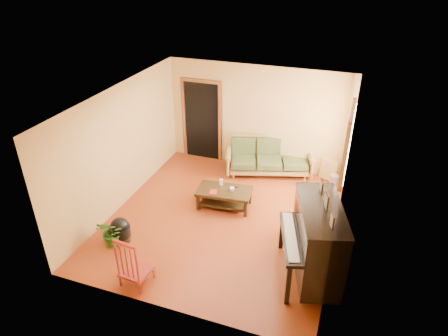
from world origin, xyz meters
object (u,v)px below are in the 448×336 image
at_px(piano, 317,243).
at_px(coffee_table, 224,198).
at_px(armchair, 311,211).
at_px(footstool, 120,232).
at_px(sofa, 269,157).
at_px(ceramic_crock, 334,180).
at_px(red_chair, 135,260).
at_px(potted_plant, 113,231).

bearing_deg(piano, coffee_table, 129.72).
bearing_deg(armchair, footstool, -138.37).
height_order(sofa, armchair, sofa).
height_order(coffee_table, ceramic_crock, coffee_table).
height_order(footstool, ceramic_crock, footstool).
xyz_separation_m(footstool, red_chair, (0.85, -0.86, 0.30)).
relative_size(armchair, footstool, 1.97).
bearing_deg(sofa, red_chair, -122.44).
height_order(sofa, piano, piano).
distance_m(coffee_table, footstool, 2.30).
distance_m(coffee_table, piano, 2.61).
relative_size(coffee_table, footstool, 2.94).
distance_m(sofa, red_chair, 4.51).
bearing_deg(footstool, piano, 4.99).
distance_m(sofa, coffee_table, 1.85).
relative_size(armchair, ceramic_crock, 3.06).
height_order(piano, potted_plant, piano).
height_order(armchair, footstool, armchair).
bearing_deg(armchair, potted_plant, -136.79).
relative_size(coffee_table, armchair, 1.49).
relative_size(piano, footstool, 3.95).
height_order(armchair, red_chair, red_chair).
bearing_deg(sofa, potted_plant, -137.11).
distance_m(footstool, red_chair, 1.25).
distance_m(sofa, ceramic_crock, 1.63).
xyz_separation_m(armchair, ceramic_crock, (0.29, 1.82, -0.26)).
xyz_separation_m(armchair, potted_plant, (-3.40, -1.77, -0.09)).
bearing_deg(potted_plant, coffee_table, 50.73).
xyz_separation_m(piano, red_chair, (-2.77, -1.17, -0.20)).
distance_m(armchair, footstool, 3.73).
bearing_deg(potted_plant, ceramic_crock, 44.21).
xyz_separation_m(coffee_table, footstool, (-1.49, -1.74, -0.02)).
distance_m(footstool, potted_plant, 0.19).
relative_size(sofa, ceramic_crock, 8.23).
xyz_separation_m(armchair, piano, (0.27, -1.31, 0.30)).
height_order(sofa, footstool, sofa).
distance_m(piano, footstool, 3.67).
relative_size(sofa, potted_plant, 3.48).
bearing_deg(coffee_table, piano, -33.89).
relative_size(ceramic_crock, potted_plant, 0.42).
distance_m(sofa, potted_plant, 4.20).
relative_size(red_chair, potted_plant, 1.62).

